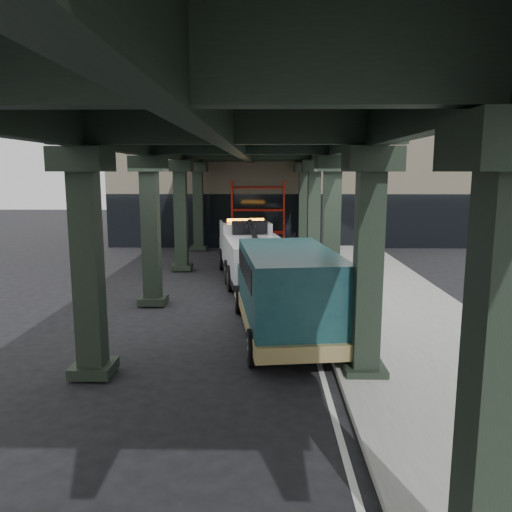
# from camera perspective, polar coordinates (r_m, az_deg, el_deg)

# --- Properties ---
(ground) EXTENTS (90.00, 90.00, 0.00)m
(ground) POSITION_cam_1_polar(r_m,az_deg,el_deg) (15.14, -0.55, -7.66)
(ground) COLOR black
(ground) RESTS_ON ground
(sidewalk) EXTENTS (5.00, 40.00, 0.15)m
(sidewalk) POSITION_cam_1_polar(r_m,az_deg,el_deg) (17.52, 14.57, -5.32)
(sidewalk) COLOR gray
(sidewalk) RESTS_ON ground
(lane_stripe) EXTENTS (0.12, 38.00, 0.01)m
(lane_stripe) POSITION_cam_1_polar(r_m,az_deg,el_deg) (17.11, 5.36, -5.65)
(lane_stripe) COLOR silver
(lane_stripe) RESTS_ON ground
(viaduct) EXTENTS (7.40, 32.00, 6.40)m
(viaduct) POSITION_cam_1_polar(r_m,az_deg,el_deg) (16.50, -1.81, 12.96)
(viaduct) COLOR black
(viaduct) RESTS_ON ground
(building) EXTENTS (22.00, 10.00, 8.00)m
(building) POSITION_cam_1_polar(r_m,az_deg,el_deg) (34.49, 3.72, 8.77)
(building) COLOR #C6B793
(building) RESTS_ON ground
(scaffolding) EXTENTS (3.08, 0.88, 4.00)m
(scaffolding) POSITION_cam_1_polar(r_m,az_deg,el_deg) (29.20, 0.23, 4.92)
(scaffolding) COLOR red
(scaffolding) RESTS_ON ground
(tow_truck) EXTENTS (3.29, 7.96, 2.54)m
(tow_truck) POSITION_cam_1_polar(r_m,az_deg,el_deg) (20.99, -0.62, 0.68)
(tow_truck) COLOR black
(tow_truck) RESTS_ON ground
(towed_van) EXTENTS (3.08, 6.37, 2.49)m
(towed_van) POSITION_cam_1_polar(r_m,az_deg,el_deg) (13.54, 3.46, -3.91)
(towed_van) COLOR #103539
(towed_van) RESTS_ON ground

